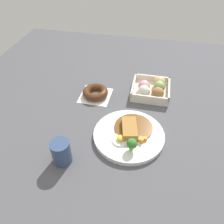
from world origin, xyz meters
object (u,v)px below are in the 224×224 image
Objects in this scene: donut_box at (152,89)px; chocolate_ring_donut at (95,92)px; coffee_mug at (61,152)px; curry_plate at (129,134)px.

donut_box reaches higher than chocolate_ring_donut.
coffee_mug reaches higher than donut_box.
curry_plate is 3.01× the size of coffee_mug.
coffee_mug is (-0.15, 0.20, 0.03)m from curry_plate.
donut_box is 0.25m from chocolate_ring_donut.
donut_box is 1.98× the size of coffee_mug.
curry_plate is at bearing -139.27° from chocolate_ring_donut.
chocolate_ring_donut is (0.22, 0.19, 0.00)m from curry_plate.
curry_plate is 1.89× the size of chocolate_ring_donut.
curry_plate reaches higher than chocolate_ring_donut.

